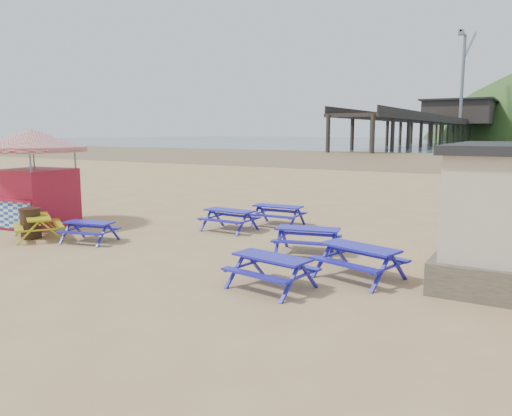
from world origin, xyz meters
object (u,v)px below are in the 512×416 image
Objects in this scene: picnic_table_yellow at (38,227)px; ice_cream_kiosk at (32,165)px; litter_bin at (31,223)px; picnic_table_blue_b at (278,216)px; picnic_table_blue_a at (229,220)px.

picnic_table_yellow is 0.52× the size of ice_cream_kiosk.
ice_cream_kiosk reaches higher than litter_bin.
picnic_table_yellow is at bearing -136.73° from picnic_table_blue_b.
picnic_table_blue_a is 7.46m from ice_cream_kiosk.
picnic_table_blue_a is 1.96m from picnic_table_blue_b.
litter_bin is (-5.94, -5.92, 0.13)m from picnic_table_blue_b.
picnic_table_blue_b reaches higher than picnic_table_yellow.
ice_cream_kiosk reaches higher than picnic_table_blue_b.
picnic_table_blue_b is 1.85× the size of litter_bin.
ice_cream_kiosk is (-7.76, -4.37, 1.84)m from picnic_table_blue_b.
picnic_table_yellow is at bearing -41.44° from ice_cream_kiosk.
ice_cream_kiosk is 4.40× the size of litter_bin.
picnic_table_blue_b is at bearing 78.64° from picnic_table_yellow.
picnic_table_yellow is at bearing 24.94° from litter_bin.
litter_bin reaches higher than picnic_table_yellow.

